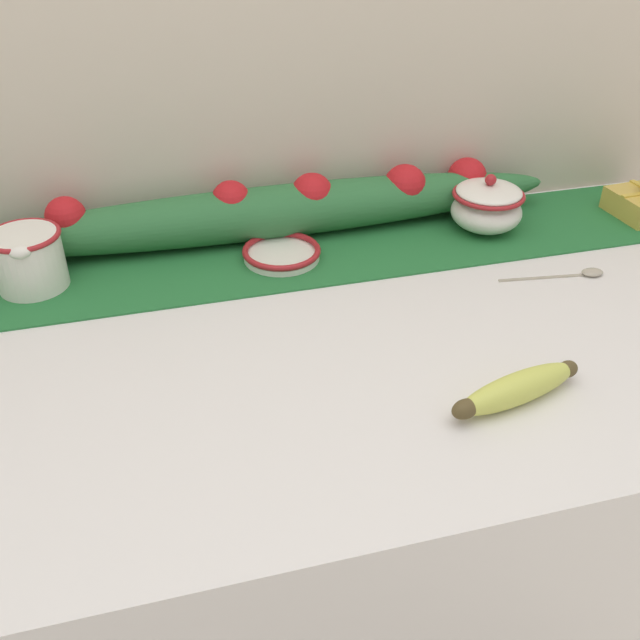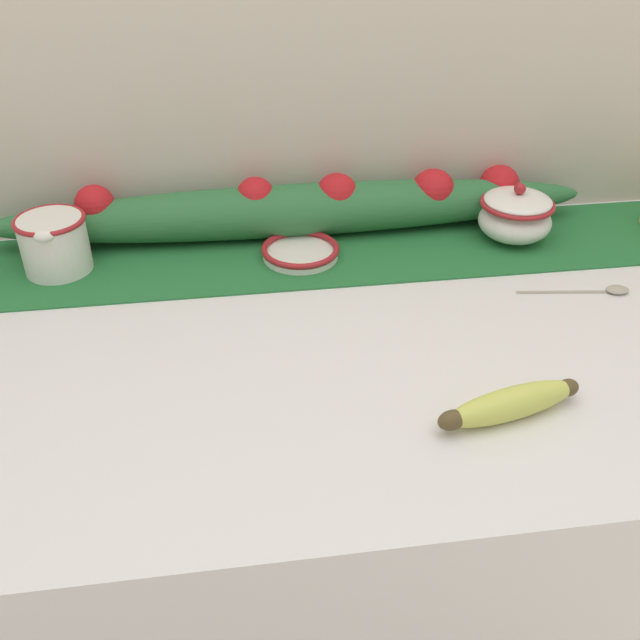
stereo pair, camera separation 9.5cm
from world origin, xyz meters
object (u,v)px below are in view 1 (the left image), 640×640
Objects in this scene: cream_pitcher at (28,257)px; banana at (517,389)px; spoon at (584,273)px; sugar_bowl at (487,206)px; small_dish at (284,253)px.

cream_pitcher is 0.74m from banana.
spoon is (0.26, 0.25, -0.02)m from banana.
spoon is at bearing -12.62° from cream_pitcher.
banana reaches higher than spoon.
banana is (-0.17, -0.44, -0.03)m from sugar_bowl.
cream_pitcher is at bearing 179.93° from sugar_bowl.
small_dish is (-0.37, -0.01, -0.03)m from sugar_bowl.
sugar_bowl is 0.48m from banana.
spoon is at bearing -66.19° from sugar_bowl.
sugar_bowl is 0.21m from spoon.
cream_pitcher is 1.02× the size of sugar_bowl.
small_dish is 0.47m from banana.
cream_pitcher is at bearing 143.20° from banana.
cream_pitcher is 0.77m from sugar_bowl.
banana is at bearing -111.21° from sugar_bowl.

